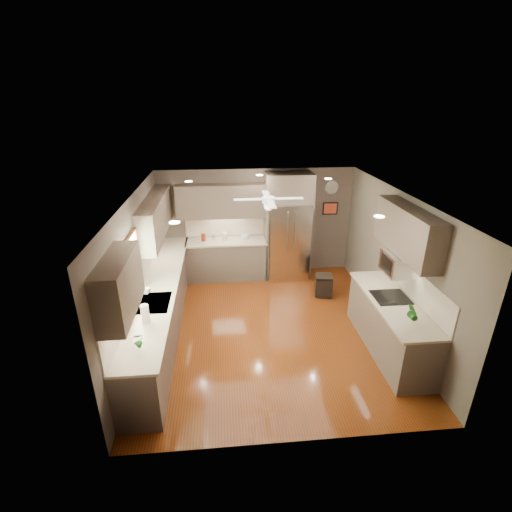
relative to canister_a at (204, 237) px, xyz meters
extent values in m
plane|color=#52230B|center=(1.24, -2.22, -1.02)|extent=(5.00, 5.00, 0.00)
plane|color=white|center=(1.24, -2.22, 1.48)|extent=(5.00, 5.00, 0.00)
plane|color=brown|center=(1.24, 0.28, 0.23)|extent=(4.50, 0.00, 4.50)
plane|color=brown|center=(1.24, -4.72, 0.23)|extent=(4.50, 0.00, 4.50)
plane|color=brown|center=(-1.01, -2.22, 0.23)|extent=(0.00, 5.00, 5.00)
plane|color=brown|center=(3.49, -2.22, 0.23)|extent=(0.00, 5.00, 5.00)
cylinder|color=maroon|center=(0.00, 0.00, 0.00)|extent=(0.11, 0.11, 0.17)
cylinder|color=silver|center=(0.23, -0.01, -0.01)|extent=(0.11, 0.11, 0.13)
cylinder|color=beige|center=(0.48, -0.01, 0.01)|extent=(0.14, 0.14, 0.19)
imported|color=white|center=(-0.84, -2.44, 0.01)|extent=(0.10, 0.10, 0.17)
imported|color=#1C5719|center=(-0.71, -3.92, 0.06)|extent=(0.17, 0.13, 0.28)
imported|color=#1C5719|center=(3.13, -3.64, 0.07)|extent=(0.18, 0.15, 0.30)
imported|color=beige|center=(0.95, -0.01, -0.05)|extent=(0.22, 0.22, 0.05)
cube|color=brown|center=(-0.71, -2.07, -0.57)|extent=(0.60, 4.70, 0.90)
cube|color=#BDAE98|center=(-0.70, -2.07, -0.10)|extent=(0.65, 4.70, 0.04)
cube|color=beige|center=(-1.00, -2.07, 0.18)|extent=(0.02, 4.70, 0.50)
cube|color=brown|center=(0.51, -0.02, -0.57)|extent=(1.85, 0.60, 0.90)
cube|color=#BDAE98|center=(0.51, -0.03, -0.10)|extent=(1.85, 0.65, 0.04)
cube|color=beige|center=(0.51, 0.27, 0.18)|extent=(1.85, 0.02, 0.50)
cube|color=brown|center=(-0.85, -3.82, 0.81)|extent=(0.33, 1.20, 0.75)
cube|color=brown|center=(-0.85, -0.92, 0.81)|extent=(0.33, 2.40, 0.75)
cube|color=brown|center=(0.51, 0.12, 0.81)|extent=(2.15, 0.33, 0.75)
cube|color=brown|center=(3.32, -2.77, 1.01)|extent=(0.33, 1.70, 0.75)
cube|color=#BFF2B2|center=(-1.00, -2.72, 0.53)|extent=(0.01, 1.00, 0.80)
cube|color=brown|center=(-0.97, -2.72, 0.96)|extent=(0.05, 1.12, 0.06)
cube|color=brown|center=(-0.97, -2.72, 0.10)|extent=(0.05, 1.12, 0.06)
cube|color=brown|center=(-0.97, -3.25, 0.53)|extent=(0.05, 0.06, 0.80)
cube|color=brown|center=(-0.97, -2.19, 0.53)|extent=(0.05, 0.06, 0.80)
cube|color=silver|center=(-0.69, -2.72, -0.09)|extent=(0.50, 0.70, 0.03)
cube|color=#262626|center=(-0.69, -2.72, -0.13)|extent=(0.44, 0.62, 0.05)
cylinder|color=silver|center=(-0.89, -2.72, 0.03)|extent=(0.02, 0.02, 0.24)
cylinder|color=silver|center=(-0.83, -2.72, 0.15)|extent=(0.16, 0.02, 0.02)
cube|color=silver|center=(1.94, -0.08, -0.11)|extent=(0.92, 0.72, 1.82)
cube|color=black|center=(1.94, -0.42, -0.36)|extent=(0.88, 0.02, 0.02)
cube|color=black|center=(1.94, -0.42, 0.23)|extent=(0.01, 0.02, 1.00)
cylinder|color=silver|center=(1.86, -0.46, 0.23)|extent=(0.02, 0.02, 0.90)
cylinder|color=silver|center=(2.02, -0.46, 0.23)|extent=(0.02, 0.02, 0.90)
cube|color=brown|center=(1.94, -0.02, 1.12)|extent=(1.04, 0.60, 0.63)
cube|color=brown|center=(1.44, -0.02, -0.11)|extent=(0.06, 0.60, 1.82)
cube|color=brown|center=(2.44, -0.02, -0.11)|extent=(0.06, 0.60, 1.82)
cube|color=brown|center=(3.16, -3.02, -0.57)|extent=(0.65, 2.20, 0.90)
cube|color=#BDAE98|center=(3.15, -3.02, -0.10)|extent=(0.70, 2.20, 0.04)
cube|color=beige|center=(3.48, -3.02, 0.18)|extent=(0.02, 2.20, 0.50)
cube|color=black|center=(3.15, -2.92, -0.08)|extent=(0.56, 0.52, 0.01)
cube|color=silver|center=(3.27, -2.77, 0.46)|extent=(0.42, 0.55, 0.34)
cube|color=black|center=(3.06, -2.77, 0.46)|extent=(0.02, 0.40, 0.26)
cylinder|color=white|center=(1.24, -1.92, 1.44)|extent=(0.03, 0.03, 0.08)
cylinder|color=white|center=(1.24, -1.92, 1.34)|extent=(0.22, 0.22, 0.10)
sphere|color=white|center=(1.24, -1.92, 1.24)|extent=(0.16, 0.16, 0.16)
cube|color=white|center=(1.59, -1.92, 1.36)|extent=(0.48, 0.11, 0.01)
cube|color=white|center=(1.24, -1.57, 1.36)|extent=(0.11, 0.48, 0.01)
cube|color=white|center=(0.89, -1.92, 1.36)|extent=(0.48, 0.11, 0.01)
cube|color=white|center=(1.24, -2.27, 1.36)|extent=(0.11, 0.48, 0.01)
cylinder|color=white|center=(-0.16, -0.92, 1.47)|extent=(0.14, 0.14, 0.01)
cylinder|color=white|center=(2.54, -0.92, 1.47)|extent=(0.14, 0.14, 0.01)
cylinder|color=white|center=(-0.16, -3.42, 1.47)|extent=(0.14, 0.14, 0.01)
cylinder|color=white|center=(2.54, -3.42, 1.47)|extent=(0.14, 0.14, 0.01)
cylinder|color=white|center=(1.24, -0.42, 1.47)|extent=(0.14, 0.14, 0.01)
cylinder|color=white|center=(2.99, 0.27, 1.03)|extent=(0.30, 0.03, 0.30)
cylinder|color=silver|center=(2.99, 0.25, 1.03)|extent=(0.29, 0.00, 0.29)
cube|color=black|center=(2.99, 0.26, 0.53)|extent=(0.36, 0.03, 0.30)
cube|color=#BB4325|center=(2.99, 0.25, 0.53)|extent=(0.30, 0.01, 0.24)
cube|color=black|center=(2.56, -1.09, -0.80)|extent=(0.42, 0.42, 0.40)
cube|color=black|center=(2.56, -1.09, -0.56)|extent=(0.40, 0.40, 0.03)
cylinder|color=white|center=(-0.72, -3.28, 0.06)|extent=(0.12, 0.12, 0.28)
cylinder|color=silver|center=(-0.72, -3.28, 0.07)|extent=(0.02, 0.02, 0.30)
camera|label=1|loc=(0.45, -8.00, 2.94)|focal=26.00mm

